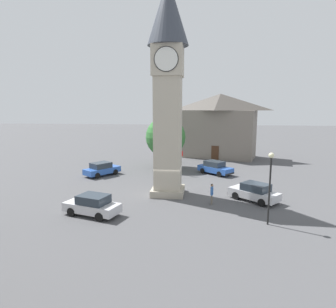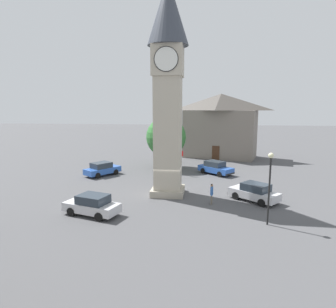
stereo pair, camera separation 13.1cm
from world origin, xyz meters
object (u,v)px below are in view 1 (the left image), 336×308
at_px(car_red_corner, 254,192).
at_px(car_blue_kerb, 102,169).
at_px(building_shop_left, 220,125).
at_px(clock_tower, 168,72).
at_px(car_white_side, 215,168).
at_px(lamp_post, 270,177).
at_px(tree, 166,137).
at_px(car_silver_kerb, 92,205).
at_px(road_sign, 180,159).
at_px(pedestrian, 212,192).

bearing_deg(car_red_corner, car_blue_kerb, 154.76).
bearing_deg(building_shop_left, car_red_corner, -85.43).
relative_size(clock_tower, building_shop_left, 1.52).
height_order(car_white_side, lamp_post, lamp_post).
xyz_separation_m(car_blue_kerb, tree, (6.74, 4.98, 3.24)).
bearing_deg(car_silver_kerb, building_shop_left, 68.08).
bearing_deg(car_blue_kerb, car_red_corner, -25.24).
height_order(building_shop_left, road_sign, building_shop_left).
bearing_deg(building_shop_left, tree, -128.56).
bearing_deg(lamp_post, tree, 117.44).
distance_m(clock_tower, building_shop_left, 22.01).
relative_size(clock_tower, road_sign, 6.58).
relative_size(car_blue_kerb, tree, 0.66).
bearing_deg(building_shop_left, pedestrian, -94.62).
bearing_deg(car_silver_kerb, car_red_corner, 20.97).
bearing_deg(pedestrian, building_shop_left, 85.38).
distance_m(tree, building_shop_left, 11.70).
xyz_separation_m(clock_tower, lamp_post, (7.44, -6.08, -7.45)).
bearing_deg(lamp_post, car_silver_kerb, 178.48).
xyz_separation_m(building_shop_left, road_sign, (-5.14, -12.76, -3.05)).
distance_m(car_blue_kerb, lamp_post, 20.26).
bearing_deg(car_blue_kerb, car_silver_kerb, -74.08).
relative_size(car_silver_kerb, car_white_side, 1.05).
xyz_separation_m(tree, building_shop_left, (7.27, 9.12, 0.95)).
relative_size(car_red_corner, lamp_post, 0.86).
xyz_separation_m(car_silver_kerb, lamp_post, (12.33, -0.33, 2.52)).
height_order(car_red_corner, road_sign, road_sign).
height_order(pedestrian, building_shop_left, building_shop_left).
bearing_deg(building_shop_left, lamp_post, -86.17).
xyz_separation_m(car_red_corner, tree, (-8.99, 12.40, 3.24)).
distance_m(clock_tower, car_silver_kerb, 12.51).
relative_size(building_shop_left, lamp_post, 2.48).
xyz_separation_m(car_white_side, building_shop_left, (1.11, 11.88, 4.18)).
relative_size(clock_tower, car_silver_kerb, 4.15).
relative_size(car_red_corner, tree, 0.64).
bearing_deg(building_shop_left, road_sign, -111.94).
bearing_deg(road_sign, tree, 120.33).
xyz_separation_m(car_white_side, tree, (-6.16, 2.76, 3.24)).
xyz_separation_m(car_silver_kerb, road_sign, (5.41, 13.46, 1.14)).
xyz_separation_m(car_blue_kerb, road_sign, (8.87, 1.34, 1.14)).
bearing_deg(car_white_side, tree, 155.82).
relative_size(building_shop_left, road_sign, 4.34).
xyz_separation_m(clock_tower, car_red_corner, (7.39, -1.05, -9.98)).
distance_m(car_blue_kerb, pedestrian, 14.94).
distance_m(car_white_side, road_sign, 4.28).
bearing_deg(clock_tower, lamp_post, -39.25).
relative_size(clock_tower, pedestrian, 10.89).
distance_m(car_blue_kerb, car_red_corner, 17.39).
bearing_deg(car_white_side, road_sign, -167.72).
height_order(pedestrian, lamp_post, lamp_post).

